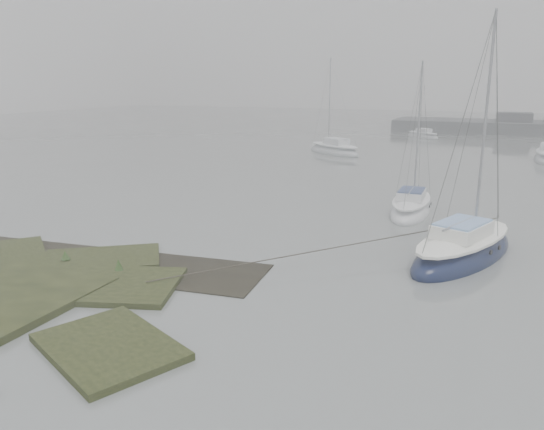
{
  "coord_description": "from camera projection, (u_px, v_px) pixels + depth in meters",
  "views": [
    {
      "loc": [
        8.46,
        -9.41,
        6.16
      ],
      "look_at": [
        1.73,
        6.41,
        1.8
      ],
      "focal_mm": 35.0,
      "sensor_mm": 36.0,
      "label": 1
    }
  ],
  "objects": [
    {
      "name": "ground",
      "position": [
        373.0,
        165.0,
        39.88
      ],
      "size": [
        160.0,
        160.0,
        0.0
      ],
      "primitive_type": "plane",
      "color": "slate",
      "rests_on": "ground"
    },
    {
      "name": "sailboat_main",
      "position": [
        463.0,
        251.0,
        18.86
      ],
      "size": [
        4.28,
        6.82,
        9.15
      ],
      "rotation": [
        0.0,
        0.0,
        -0.36
      ],
      "color": "#0E1634",
      "rests_on": "ground"
    },
    {
      "name": "sailboat_white",
      "position": [
        411.0,
        208.0,
        25.45
      ],
      "size": [
        1.86,
        5.44,
        7.63
      ],
      "rotation": [
        0.0,
        0.0,
        0.02
      ],
      "color": "white",
      "rests_on": "ground"
    },
    {
      "name": "sailboat_far_a",
      "position": [
        334.0,
        150.0,
        46.2
      ],
      "size": [
        6.26,
        5.16,
        8.73
      ],
      "rotation": [
        0.0,
        0.0,
        0.97
      ],
      "color": "#A7AEB2",
      "rests_on": "ground"
    },
    {
      "name": "sailboat_far_c",
      "position": [
        422.0,
        136.0,
        59.07
      ],
      "size": [
        4.61,
        4.3,
        6.71
      ],
      "rotation": [
        0.0,
        0.0,
        0.85
      ],
      "color": "#A5A8AE",
      "rests_on": "ground"
    }
  ]
}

